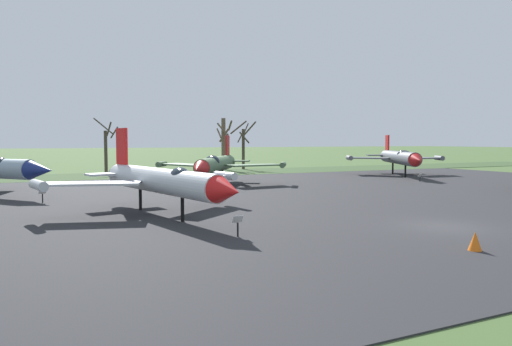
{
  "coord_description": "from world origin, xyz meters",
  "views": [
    {
      "loc": [
        -18.83,
        -17.18,
        4.28
      ],
      "look_at": [
        -3.04,
        15.13,
        1.9
      ],
      "focal_mm": 33.84,
      "sensor_mm": 36.0,
      "label": 1
    }
  ],
  "objects": [
    {
      "name": "jet_fighter_front_left",
      "position": [
        22.71,
        28.0,
        2.3
      ],
      "size": [
        11.71,
        15.24,
        5.1
      ],
      "color": "#565B60",
      "rests_on": "ground"
    },
    {
      "name": "asphalt_apron",
      "position": [
        0.0,
        14.15,
        0.03
      ],
      "size": [
        81.88,
        47.16,
        0.05
      ],
      "primitive_type": "cube",
      "color": "#28282B",
      "rests_on": "ground"
    },
    {
      "name": "jet_fighter_rear_center",
      "position": [
        -11.75,
        9.59,
        2.08
      ],
      "size": [
        12.6,
        14.74,
        5.14
      ],
      "color": "silver",
      "rests_on": "ground"
    },
    {
      "name": "bare_tree_backdrop_extra",
      "position": [
        11.49,
        49.19,
        3.96
      ],
      "size": [
        3.42,
        2.76,
        7.46
      ],
      "color": "#42382D",
      "rests_on": "ground"
    },
    {
      "name": "bare_tree_far_right",
      "position": [
        8.46,
        49.62,
        4.21
      ],
      "size": [
        2.61,
        2.38,
        7.7
      ],
      "color": "brown",
      "rests_on": "ground"
    },
    {
      "name": "ground_plane",
      "position": [
        0.0,
        0.0,
        0.0
      ],
      "size": [
        600.0,
        600.0,
        0.0
      ],
      "primitive_type": "plane",
      "color": "#425B2D"
    },
    {
      "name": "traffic_cone",
      "position": [
        -3.13,
        -4.36,
        0.4
      ],
      "size": [
        0.55,
        0.55,
        0.79
      ],
      "primitive_type": "cone",
      "color": "orange",
      "rests_on": "ground"
    },
    {
      "name": "info_placard_rear_center",
      "position": [
        -10.28,
        2.16,
        0.62
      ],
      "size": [
        0.47,
        0.29,
        1.0
      ],
      "color": "black",
      "rests_on": "ground"
    },
    {
      "name": "bare_tree_right_of_center",
      "position": [
        -8.23,
        51.21,
        3.51
      ],
      "size": [
        3.25,
        3.23,
        7.41
      ],
      "color": "#42382D",
      "rests_on": "ground"
    },
    {
      "name": "info_placard_front_right",
      "position": [
        -6.3,
        17.65,
        0.66
      ],
      "size": [
        0.53,
        0.21,
        1.07
      ],
      "color": "black",
      "rests_on": "ground"
    },
    {
      "name": "jet_fighter_front_right",
      "position": [
        -2.29,
        25.18,
        2.12
      ],
      "size": [
        12.23,
        13.81,
        4.89
      ],
      "color": "#4C6B47",
      "rests_on": "ground"
    },
    {
      "name": "info_placard_rear_left",
      "position": [
        -17.56,
        18.98,
        0.6
      ],
      "size": [
        0.51,
        0.33,
        0.97
      ],
      "color": "black",
      "rests_on": "ground"
    },
    {
      "name": "info_placard_front_left",
      "position": [
        18.75,
        20.53,
        0.56
      ],
      "size": [
        0.51,
        0.33,
        0.91
      ],
      "color": "black",
      "rests_on": "ground"
    },
    {
      "name": "grass_verge_strip",
      "position": [
        0.0,
        43.73,
        0.03
      ],
      "size": [
        141.88,
        12.0,
        0.06
      ],
      "primitive_type": "cube",
      "color": "#354B27",
      "rests_on": "ground"
    }
  ]
}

